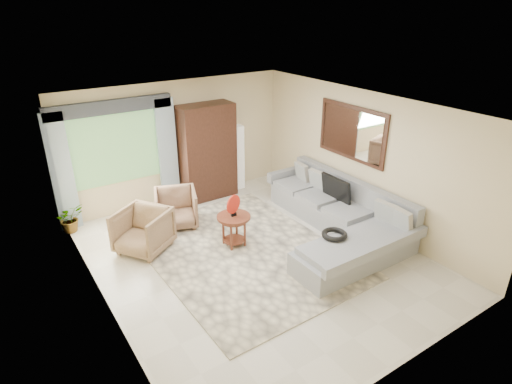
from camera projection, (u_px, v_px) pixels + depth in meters
ground at (255, 257)px, 7.43m from camera, size 6.00×6.00×0.00m
area_rug at (243, 252)px, 7.57m from camera, size 3.06×4.05×0.02m
sectional_sofa at (339, 220)px, 8.08m from camera, size 2.30×3.46×0.90m
tv_screen at (336, 189)px, 8.34m from camera, size 0.14×0.74×0.48m
garden_hose at (334, 235)px, 7.06m from camera, size 0.43×0.43×0.09m
coffee_table at (234, 230)px, 7.66m from camera, size 0.60×0.60×0.60m
red_disc at (233, 204)px, 7.45m from camera, size 0.33×0.14×0.34m
armchair_left at (143, 231)px, 7.49m from camera, size 1.17×1.16×0.78m
armchair_right at (176, 208)px, 8.35m from camera, size 1.01×1.03×0.73m
potted_plant at (70, 218)px, 8.17m from camera, size 0.60×0.55×0.56m
armoire at (207, 152)px, 9.34m from camera, size 1.20×0.55×2.10m
floor_lamp at (237, 157)px, 9.91m from camera, size 0.24×0.24×1.50m
window at (115, 149)px, 8.42m from camera, size 1.80×0.04×1.40m
curtain_left at (62, 173)px, 7.92m from camera, size 0.40×0.08×2.30m
curtain_right at (168, 153)px, 8.99m from camera, size 0.40×0.08×2.30m
valance at (110, 107)px, 8.02m from camera, size 2.40×0.12×0.26m
wall_mirror at (352, 133)px, 8.22m from camera, size 0.05×1.70×1.05m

